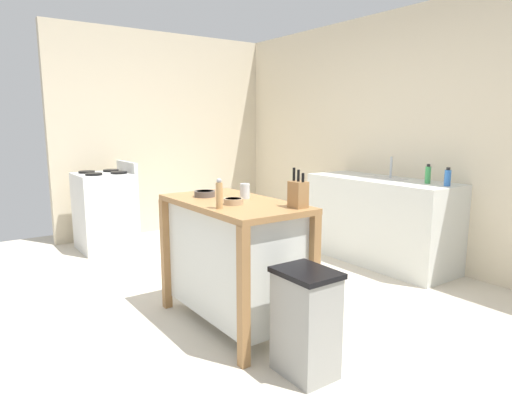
% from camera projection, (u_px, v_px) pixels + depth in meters
% --- Properties ---
extents(ground_plane, '(6.88, 6.88, 0.00)m').
position_uv_depth(ground_plane, '(224.00, 315.00, 3.44)').
color(ground_plane, beige).
rests_on(ground_plane, ground).
extents(wall_back, '(5.88, 0.10, 2.60)m').
position_uv_depth(wall_back, '(424.00, 137.00, 4.57)').
color(wall_back, beige).
rests_on(wall_back, ground).
extents(wall_left, '(0.10, 2.99, 2.60)m').
position_uv_depth(wall_left, '(166.00, 134.00, 6.08)').
color(wall_left, beige).
rests_on(wall_left, ground).
extents(kitchen_island, '(1.15, 0.61, 0.91)m').
position_uv_depth(kitchen_island, '(233.00, 256.00, 3.23)').
color(kitchen_island, '#9E7042').
rests_on(kitchen_island, ground).
extents(knife_block, '(0.11, 0.09, 0.25)m').
position_uv_depth(knife_block, '(298.00, 194.00, 2.89)').
color(knife_block, '#9E7042').
rests_on(knife_block, kitchen_island).
extents(bowl_stoneware_deep, '(0.13, 0.13, 0.04)m').
position_uv_depth(bowl_stoneware_deep, '(233.00, 201.00, 3.02)').
color(bowl_stoneware_deep, tan).
rests_on(bowl_stoneware_deep, kitchen_island).
extents(bowl_ceramic_small, '(0.15, 0.15, 0.04)m').
position_uv_depth(bowl_ceramic_small, '(205.00, 194.00, 3.34)').
color(bowl_ceramic_small, '#564C47').
rests_on(bowl_ceramic_small, kitchen_island).
extents(drinking_cup, '(0.07, 0.07, 0.11)m').
position_uv_depth(drinking_cup, '(245.00, 191.00, 3.25)').
color(drinking_cup, silver).
rests_on(drinking_cup, kitchen_island).
extents(pepper_grinder, '(0.04, 0.04, 0.19)m').
position_uv_depth(pepper_grinder, '(219.00, 194.00, 2.86)').
color(pepper_grinder, tan).
rests_on(pepper_grinder, kitchen_island).
extents(trash_bin, '(0.36, 0.28, 0.63)m').
position_uv_depth(trash_bin, '(305.00, 322.00, 2.59)').
color(trash_bin, gray).
rests_on(trash_bin, ground).
extents(sink_counter, '(1.60, 0.60, 0.88)m').
position_uv_depth(sink_counter, '(380.00, 220.00, 4.71)').
color(sink_counter, silver).
rests_on(sink_counter, ground).
extents(sink_faucet, '(0.02, 0.02, 0.22)m').
position_uv_depth(sink_faucet, '(391.00, 167.00, 4.69)').
color(sink_faucet, '#B7BCC1').
rests_on(sink_faucet, sink_counter).
extents(bottle_hand_soap, '(0.06, 0.06, 0.17)m').
position_uv_depth(bottle_hand_soap, '(448.00, 178.00, 4.08)').
color(bottle_hand_soap, blue).
rests_on(bottle_hand_soap, sink_counter).
extents(bottle_dish_soap, '(0.05, 0.05, 0.18)m').
position_uv_depth(bottle_dish_soap, '(428.00, 175.00, 4.25)').
color(bottle_dish_soap, green).
rests_on(bottle_dish_soap, sink_counter).
extents(stove, '(0.60, 0.60, 1.00)m').
position_uv_depth(stove, '(105.00, 211.00, 5.20)').
color(stove, silver).
rests_on(stove, ground).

